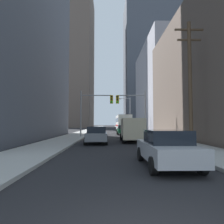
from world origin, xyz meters
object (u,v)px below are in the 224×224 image
object	(u,v)px
city_bus	(123,123)
traffic_signal_near_right	(132,106)
traffic_signal_near_left	(95,106)
cargo_van_beige	(132,129)
sedan_grey	(97,135)
sedan_silver	(166,148)
sedan_green	(123,130)

from	to	relation	value
city_bus	traffic_signal_near_right	distance (m)	15.79
traffic_signal_near_left	traffic_signal_near_right	bearing A→B (deg)	-0.00
cargo_van_beige	sedan_grey	size ratio (longest dim) A/B	1.24
cargo_van_beige	sedan_silver	world-z (taller)	cargo_van_beige
cargo_van_beige	sedan_green	bearing A→B (deg)	89.86
sedan_green	traffic_signal_near_right	xyz separation A→B (m)	(0.75, -6.06, 3.27)
sedan_grey	traffic_signal_near_right	size ratio (longest dim) A/B	0.71
traffic_signal_near_right	city_bus	bearing A→B (deg)	90.13
sedan_silver	sedan_grey	distance (m)	10.20
traffic_signal_near_right	sedan_green	bearing A→B (deg)	97.04
cargo_van_beige	traffic_signal_near_right	distance (m)	6.51
city_bus	sedan_green	distance (m)	9.69
sedan_silver	traffic_signal_near_right	size ratio (longest dim) A/B	0.70
sedan_silver	cargo_van_beige	bearing A→B (deg)	90.32
sedan_grey	traffic_signal_near_left	bearing A→B (deg)	94.89
sedan_grey	traffic_signal_near_right	xyz separation A→B (m)	(4.15, 7.61, 3.27)
city_bus	traffic_signal_near_left	size ratio (longest dim) A/B	1.92
sedan_green	traffic_signal_near_left	world-z (taller)	traffic_signal_near_left
city_bus	cargo_van_beige	xyz separation A→B (m)	(-0.74, -21.49, -0.64)
sedan_green	traffic_signal_near_right	bearing A→B (deg)	-82.96
sedan_grey	sedan_green	world-z (taller)	same
cargo_van_beige	traffic_signal_near_right	size ratio (longest dim) A/B	0.88
cargo_van_beige	traffic_signal_near_left	world-z (taller)	traffic_signal_near_left
cargo_van_beige	traffic_signal_near_left	size ratio (longest dim) A/B	0.88
cargo_van_beige	sedan_silver	size ratio (longest dim) A/B	1.25
sedan_silver	sedan_green	size ratio (longest dim) A/B	1.00
cargo_van_beige	traffic_signal_near_left	bearing A→B (deg)	124.54
city_bus	cargo_van_beige	world-z (taller)	city_bus
traffic_signal_near_left	sedan_grey	bearing A→B (deg)	-85.11
city_bus	cargo_van_beige	bearing A→B (deg)	-91.97
sedan_silver	traffic_signal_near_right	distance (m)	17.54
sedan_grey	traffic_signal_near_left	distance (m)	8.32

